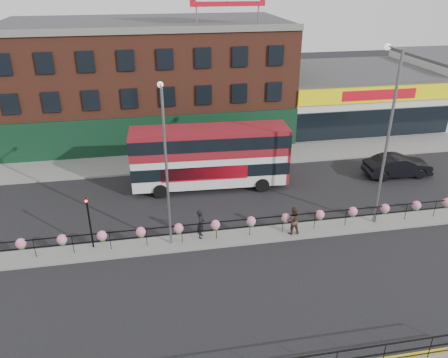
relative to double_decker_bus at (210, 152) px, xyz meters
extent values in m
plane|color=black|center=(0.24, -7.02, -2.75)|extent=(120.00, 120.00, 0.00)
cube|color=gray|center=(0.24, 4.98, -2.68)|extent=(60.00, 4.00, 0.15)
cube|color=gray|center=(0.24, -7.02, -2.68)|extent=(60.00, 1.60, 0.15)
cube|color=brown|center=(-3.76, 12.98, 2.25)|extent=(25.00, 12.00, 10.00)
cube|color=#3F3F42|center=(-3.76, 12.98, 7.40)|extent=(25.00, 12.00, 0.30)
cube|color=black|center=(-3.76, 6.90, -1.05)|extent=(25.00, 0.25, 3.40)
cube|color=silver|center=(16.24, 12.98, -0.25)|extent=(15.00, 12.00, 5.00)
cube|color=#3F3F42|center=(16.24, 12.98, 2.40)|extent=(15.00, 12.00, 0.30)
cube|color=#FCF409|center=(16.24, 6.90, 1.55)|extent=(15.00, 0.25, 1.40)
cube|color=red|center=(16.24, 6.78, 1.55)|extent=(7.00, 0.10, 0.90)
cube|color=black|center=(16.24, 6.90, -1.15)|extent=(15.00, 0.25, 2.60)
cylinder|color=slate|center=(0.24, 7.98, 8.25)|extent=(0.12, 0.12, 1.40)
cylinder|color=slate|center=(5.24, 7.98, 8.25)|extent=(0.12, 0.12, 1.40)
cube|color=black|center=(0.24, -7.02, -1.50)|extent=(30.00, 0.05, 0.05)
cube|color=black|center=(0.24, -7.02, -2.00)|extent=(30.00, 0.05, 0.05)
cylinder|color=black|center=(-10.76, -7.02, -2.05)|extent=(0.04, 0.04, 1.10)
cylinder|color=black|center=(-8.76, -7.02, -2.05)|extent=(0.04, 0.04, 1.10)
cylinder|color=black|center=(-6.76, -7.02, -2.05)|extent=(0.04, 0.04, 1.10)
cylinder|color=black|center=(-4.76, -7.02, -2.05)|extent=(0.04, 0.04, 1.10)
cylinder|color=black|center=(-2.76, -7.02, -2.05)|extent=(0.04, 0.04, 1.10)
cylinder|color=black|center=(-0.76, -7.02, -2.05)|extent=(0.04, 0.04, 1.10)
cylinder|color=black|center=(1.24, -7.02, -2.05)|extent=(0.04, 0.04, 1.10)
cylinder|color=black|center=(3.24, -7.02, -2.05)|extent=(0.04, 0.04, 1.10)
cylinder|color=black|center=(5.24, -7.02, -2.05)|extent=(0.04, 0.04, 1.10)
cylinder|color=black|center=(7.24, -7.02, -2.05)|extent=(0.04, 0.04, 1.10)
cylinder|color=black|center=(9.24, -7.02, -2.05)|extent=(0.04, 0.04, 1.10)
cylinder|color=black|center=(11.24, -7.02, -2.05)|extent=(0.04, 0.04, 1.10)
cylinder|color=black|center=(13.24, -7.02, -2.05)|extent=(0.04, 0.04, 1.10)
sphere|color=#D16E92|center=(-11.40, -7.02, -1.65)|extent=(0.56, 0.56, 0.56)
sphere|color=#1F671E|center=(-11.40, -7.02, -1.88)|extent=(0.36, 0.36, 0.36)
sphere|color=#D16E92|center=(-9.28, -7.02, -1.65)|extent=(0.56, 0.56, 0.56)
sphere|color=#1F671E|center=(-9.28, -7.02, -1.88)|extent=(0.36, 0.36, 0.36)
sphere|color=#D16E92|center=(-7.17, -7.02, -1.65)|extent=(0.56, 0.56, 0.56)
sphere|color=#1F671E|center=(-7.17, -7.02, -1.88)|extent=(0.36, 0.36, 0.36)
sphere|color=#D16E92|center=(-5.05, -7.02, -1.65)|extent=(0.56, 0.56, 0.56)
sphere|color=#1F671E|center=(-5.05, -7.02, -1.88)|extent=(0.36, 0.36, 0.36)
sphere|color=#D16E92|center=(-2.94, -7.02, -1.65)|extent=(0.56, 0.56, 0.56)
sphere|color=#1F671E|center=(-2.94, -7.02, -1.88)|extent=(0.36, 0.36, 0.36)
sphere|color=#D16E92|center=(-0.82, -7.02, -1.65)|extent=(0.56, 0.56, 0.56)
sphere|color=#1F671E|center=(-0.82, -7.02, -1.88)|extent=(0.36, 0.36, 0.36)
sphere|color=#D16E92|center=(1.29, -7.02, -1.65)|extent=(0.56, 0.56, 0.56)
sphere|color=#1F671E|center=(1.29, -7.02, -1.88)|extent=(0.36, 0.36, 0.36)
sphere|color=#D16E92|center=(3.41, -7.02, -1.65)|extent=(0.56, 0.56, 0.56)
sphere|color=#1F671E|center=(3.41, -7.02, -1.88)|extent=(0.36, 0.36, 0.36)
sphere|color=#D16E92|center=(5.52, -7.02, -1.65)|extent=(0.56, 0.56, 0.56)
sphere|color=#1F671E|center=(5.52, -7.02, -1.88)|extent=(0.36, 0.36, 0.36)
sphere|color=#D16E92|center=(7.64, -7.02, -1.65)|extent=(0.56, 0.56, 0.56)
sphere|color=#1F671E|center=(7.64, -7.02, -1.88)|extent=(0.36, 0.36, 0.36)
sphere|color=#D16E92|center=(9.76, -7.02, -1.65)|extent=(0.56, 0.56, 0.56)
sphere|color=#1F671E|center=(9.76, -7.02, -1.88)|extent=(0.36, 0.36, 0.36)
sphere|color=#D16E92|center=(11.87, -7.02, -1.65)|extent=(0.56, 0.56, 0.56)
sphere|color=#1F671E|center=(11.87, -7.02, -1.88)|extent=(0.36, 0.36, 0.36)
sphere|color=#D16E92|center=(13.99, -7.02, -1.65)|extent=(0.56, 0.56, 0.56)
sphere|color=#1F671E|center=(13.99, -7.02, -1.88)|extent=(0.36, 0.36, 0.36)
cylinder|color=black|center=(4.24, -17.12, -2.05)|extent=(0.04, 0.04, 1.10)
cylinder|color=black|center=(6.24, -17.12, -2.05)|extent=(0.04, 0.04, 1.10)
cube|color=silver|center=(-0.05, 0.00, -0.36)|extent=(11.08, 3.02, 3.99)
cube|color=maroon|center=(-0.05, 0.00, 0.79)|extent=(11.15, 3.08, 1.80)
cube|color=black|center=(-0.05, 0.00, -1.06)|extent=(11.17, 3.10, 0.90)
cube|color=black|center=(-0.05, 0.00, 0.94)|extent=(11.19, 3.12, 0.90)
cube|color=maroon|center=(-0.05, 0.00, 1.67)|extent=(11.08, 3.02, 0.12)
cube|color=maroon|center=(5.38, -0.26, -0.36)|extent=(0.32, 2.56, 3.99)
cube|color=red|center=(-0.61, -1.24, -1.11)|extent=(5.98, 0.33, 1.00)
cylinder|color=black|center=(-3.70, -1.07, -2.25)|extent=(1.01, 0.35, 1.00)
cylinder|color=black|center=(-3.58, 1.42, -2.25)|extent=(1.01, 0.35, 1.00)
cylinder|color=black|center=(3.48, -1.41, -2.25)|extent=(1.01, 0.35, 1.00)
cylinder|color=black|center=(3.60, 1.08, -2.25)|extent=(1.01, 0.35, 1.00)
imported|color=black|center=(14.30, -0.75, -1.91)|extent=(2.00, 5.17, 1.68)
imported|color=black|center=(-1.62, -6.69, -1.71)|extent=(0.88, 0.77, 1.79)
imported|color=#3C2B23|center=(3.76, -7.26, -1.72)|extent=(0.86, 0.68, 1.76)
cylinder|color=slate|center=(-3.40, -7.00, 1.89)|extent=(0.14, 0.14, 8.98)
cylinder|color=slate|center=(-3.40, -6.33, 6.28)|extent=(0.09, 1.35, 0.09)
sphere|color=silver|center=(-3.40, -5.65, 6.24)|extent=(0.32, 0.32, 0.32)
cylinder|color=slate|center=(9.23, -6.87, 2.64)|extent=(0.17, 0.17, 10.48)
cylinder|color=slate|center=(9.23, -6.08, 7.77)|extent=(0.10, 1.57, 0.10)
sphere|color=silver|center=(9.23, -5.30, 7.72)|extent=(0.38, 0.38, 0.38)
cylinder|color=black|center=(-7.76, -6.62, -1.00)|extent=(0.10, 0.10, 3.20)
imported|color=black|center=(-7.76, -6.62, 0.60)|extent=(0.15, 0.18, 0.90)
sphere|color=#FF190C|center=(-7.76, -6.74, 0.42)|extent=(0.14, 0.14, 0.14)
camera|label=1|loc=(-4.18, -28.21, 11.61)|focal=35.00mm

